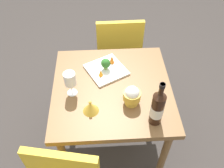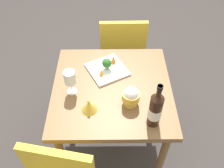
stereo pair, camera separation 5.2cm
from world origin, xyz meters
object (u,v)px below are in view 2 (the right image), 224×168
at_px(rice_bowl, 131,96).
at_px(broccoli_floret, 107,63).
at_px(wine_bottle, 155,110).
at_px(wine_glass, 70,78).
at_px(carrot_garnish_left, 101,72).
at_px(carrot_garnish_right, 113,59).
at_px(serving_plate, 107,70).
at_px(chair_near_window, 122,47).
at_px(rice_bowl_lid, 89,106).

distance_m(rice_bowl, broccoli_floret, 0.34).
bearing_deg(wine_bottle, wine_glass, 63.67).
xyz_separation_m(carrot_garnish_left, carrot_garnish_right, (0.13, -0.09, 0.01)).
xyz_separation_m(rice_bowl, carrot_garnish_right, (0.37, 0.10, -0.02)).
relative_size(serving_plate, carrot_garnish_left, 6.21).
bearing_deg(broccoli_floret, carrot_garnish_left, 151.06).
bearing_deg(carrot_garnish_right, serving_plate, 145.30).
relative_size(chair_near_window, rice_bowl, 6.00).
bearing_deg(chair_near_window, serving_plate, -105.39).
bearing_deg(carrot_garnish_right, broccoli_floret, 142.58).
bearing_deg(serving_plate, rice_bowl_lid, 162.86).
bearing_deg(wine_glass, rice_bowl, -105.68).
height_order(rice_bowl_lid, broccoli_floret, broccoli_floret).
xyz_separation_m(wine_bottle, rice_bowl_lid, (0.10, 0.38, -0.09)).
height_order(wine_bottle, rice_bowl_lid, wine_bottle).
bearing_deg(wine_bottle, rice_bowl_lid, 75.93).
bearing_deg(carrot_garnish_right, rice_bowl, -164.50).
height_order(carrot_garnish_left, carrot_garnish_right, carrot_garnish_right).
bearing_deg(wine_glass, chair_near_window, -27.29).
xyz_separation_m(wine_bottle, carrot_garnish_left, (0.38, 0.31, -0.09)).
distance_m(chair_near_window, rice_bowl, 0.86).
bearing_deg(broccoli_floret, serving_plate, -144.32).
bearing_deg(wine_bottle, chair_near_window, 8.16).
height_order(chair_near_window, wine_bottle, wine_bottle).
bearing_deg(rice_bowl, rice_bowl_lid, 100.46).
xyz_separation_m(wine_glass, carrot_garnish_right, (0.26, -0.28, -0.08)).
relative_size(rice_bowl, broccoli_floret, 1.65).
relative_size(serving_plate, broccoli_floret, 3.93).
xyz_separation_m(wine_glass, rice_bowl_lid, (-0.15, -0.12, -0.09)).
height_order(broccoli_floret, carrot_garnish_left, broccoli_floret).
bearing_deg(wine_bottle, broccoli_floret, 31.30).
height_order(wine_glass, rice_bowl_lid, wine_glass).
height_order(wine_bottle, broccoli_floret, wine_bottle).
bearing_deg(carrot_garnish_left, rice_bowl_lid, 166.55).
distance_m(wine_glass, carrot_garnish_right, 0.39).
distance_m(wine_bottle, serving_plate, 0.54).
height_order(rice_bowl_lid, carrot_garnish_right, rice_bowl_lid).
bearing_deg(wine_glass, wine_bottle, -116.33).
relative_size(wine_glass, rice_bowl, 1.26).
bearing_deg(broccoli_floret, rice_bowl_lid, 163.34).
relative_size(wine_bottle, carrot_garnish_left, 5.98).
distance_m(chair_near_window, wine_bottle, 1.03).
xyz_separation_m(rice_bowl, broccoli_floret, (0.31, 0.15, -0.01)).
xyz_separation_m(chair_near_window, carrot_garnish_left, (-0.58, 0.17, 0.25)).
bearing_deg(broccoli_floret, chair_near_window, -15.09).
relative_size(wine_glass, broccoli_floret, 2.09).
bearing_deg(carrot_garnish_left, carrot_garnish_right, -33.18).
distance_m(wine_glass, serving_plate, 0.33).
bearing_deg(carrot_garnish_right, carrot_garnish_left, 146.82).
height_order(wine_bottle, rice_bowl, wine_bottle).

